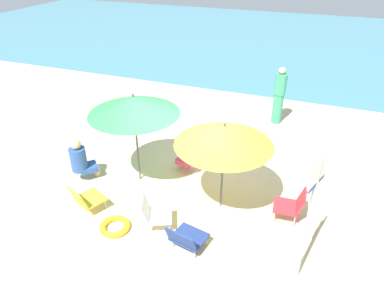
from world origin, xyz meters
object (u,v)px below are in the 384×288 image
warning_sign (311,204)px  umbrella_green (134,105)px  umbrella_yellow (224,135)px  beach_chair_c (292,204)px  person_a (279,96)px  person_b (190,154)px  person_c (81,159)px  swim_ring (115,226)px  beach_chair_a (85,198)px  beach_chair_b (153,212)px  beach_chair_d (186,238)px

warning_sign → umbrella_green: bearing=177.2°
umbrella_yellow → beach_chair_c: (1.33, 0.09, -1.23)m
person_a → warning_sign: size_ratio=0.74×
person_b → person_c: 2.33m
warning_sign → swim_ring: warning_sign is taller
beach_chair_a → swim_ring: beach_chair_a is taller
umbrella_green → person_c: 1.76m
umbrella_green → beach_chair_c: size_ratio=3.16×
beach_chair_c → warning_sign: size_ratio=0.29×
beach_chair_b → person_a: (1.39, 5.06, 0.50)m
umbrella_green → beach_chair_c: 3.53m
beach_chair_b → beach_chair_a: bearing=159.0°
beach_chair_c → beach_chair_d: bearing=38.0°
person_a → person_c: person_a is taller
beach_chair_d → swim_ring: bearing=101.2°
beach_chair_c → person_a: bearing=-81.3°
umbrella_yellow → beach_chair_a: umbrella_yellow is taller
beach_chair_a → warning_sign: size_ratio=0.32×
umbrella_green → warning_sign: size_ratio=0.91×
beach_chair_b → person_c: 2.23m
umbrella_green → warning_sign: bearing=-22.5°
person_b → swim_ring: 2.29m
beach_chair_a → beach_chair_b: bearing=-62.7°
beach_chair_b → beach_chair_c: bearing=0.8°
person_a → umbrella_green: bearing=-140.5°
beach_chair_b → person_b: person_b is taller
umbrella_green → beach_chair_d: (1.69, -1.55, -1.49)m
swim_ring → warning_sign: bearing=1.7°
umbrella_green → beach_chair_b: 2.10m
beach_chair_d → person_b: 2.31m
umbrella_yellow → umbrella_green: bearing=172.8°
person_a → warning_sign: warning_sign is taller
beach_chair_a → person_a: size_ratio=0.44×
person_c → swim_ring: (1.46, -1.11, -0.44)m
person_c → umbrella_yellow: bearing=-43.6°
beach_chair_c → swim_ring: (-2.92, -1.39, -0.29)m
beach_chair_d → umbrella_yellow: bearing=2.2°
beach_chair_d → person_c: (-2.84, 1.12, 0.23)m
person_c → swim_ring: person_c is taller
umbrella_green → swim_ring: (0.31, -1.54, -1.70)m
beach_chair_a → beach_chair_c: 3.87m
umbrella_yellow → person_c: 3.25m
beach_chair_d → person_b: (-0.77, 2.17, 0.20)m
warning_sign → beach_chair_d: bearing=-157.2°
umbrella_green → beach_chair_c: umbrella_green is taller
person_c → umbrella_green: bearing=-26.7°
umbrella_green → beach_chair_a: size_ratio=2.82×
beach_chair_b → warning_sign: warning_sign is taller
beach_chair_b → person_c: (-2.08, 0.78, 0.19)m
umbrella_yellow → swim_ring: bearing=-140.9°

